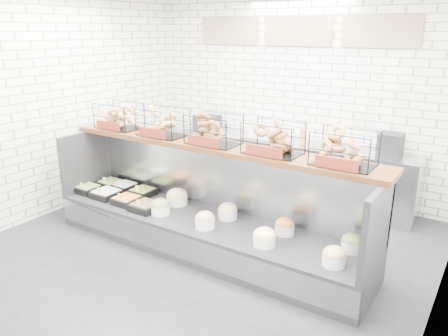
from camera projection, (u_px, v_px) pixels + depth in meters
The scene contains 5 objects.
ground at pixel (189, 259), 5.03m from camera, with size 5.50×5.50×0.00m, color black.
room_shell at pixel (217, 73), 4.88m from camera, with size 5.02×5.51×3.01m.
display_case at pixel (204, 222), 5.21m from camera, with size 4.00×0.90×1.20m.
bagel_shelf at pixel (214, 133), 5.02m from camera, with size 4.10×0.50×0.40m.
prep_counter at pixel (283, 167), 6.82m from camera, with size 4.00×0.60×1.20m.
Camera 1 is at (2.79, -3.51, 2.53)m, focal length 35.00 mm.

